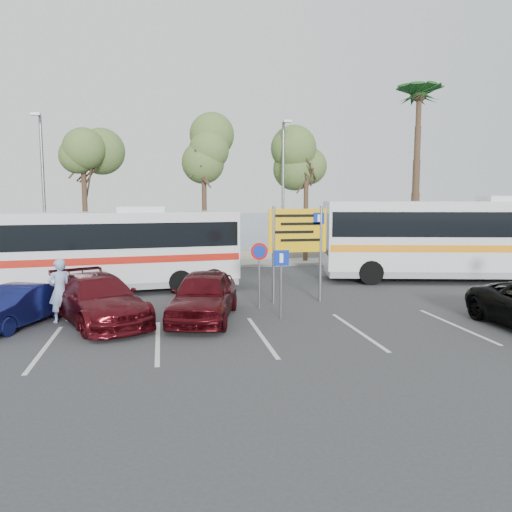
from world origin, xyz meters
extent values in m
plane|color=#323235|center=(0.00, 0.00, 0.00)|extent=(120.00, 120.00, 0.00)
cube|color=gray|center=(0.00, 14.00, 0.07)|extent=(44.00, 2.40, 0.15)
cube|color=gray|center=(0.00, 16.00, 0.30)|extent=(48.00, 0.80, 0.60)
plane|color=#3C5060|center=(0.00, 60.00, 0.01)|extent=(140.00, 140.00, 0.00)
cylinder|color=#382619|center=(-8.00, 14.00, 2.67)|extent=(0.28, 0.28, 5.04)
cylinder|color=#382619|center=(-1.50, 14.00, 2.95)|extent=(0.28, 0.28, 5.60)
cylinder|color=#382619|center=(4.50, 14.00, 2.74)|extent=(0.28, 0.28, 5.18)
cylinder|color=#382619|center=(11.50, 14.00, 5.15)|extent=(0.48, 0.48, 10.00)
cylinder|color=slate|center=(-10.00, 13.60, 4.15)|extent=(0.16, 0.16, 8.00)
cylinder|color=slate|center=(-10.00, 13.15, 8.10)|extent=(0.12, 0.90, 0.12)
cube|color=slate|center=(-10.00, 12.65, 8.05)|extent=(0.45, 0.25, 0.12)
cylinder|color=slate|center=(3.00, 13.60, 4.15)|extent=(0.16, 0.16, 8.00)
cylinder|color=slate|center=(3.00, 13.15, 8.10)|extent=(0.12, 0.90, 0.12)
cube|color=slate|center=(3.00, 12.65, 8.05)|extent=(0.45, 0.25, 0.12)
cylinder|color=slate|center=(0.10, 3.20, 1.80)|extent=(0.12, 0.12, 3.60)
cylinder|color=slate|center=(1.90, 3.20, 1.80)|extent=(0.12, 0.12, 3.60)
cube|color=#E1A90B|center=(1.00, 3.20, 2.70)|extent=(2.20, 0.06, 1.60)
cube|color=#0C2699|center=(1.80, 3.16, 3.15)|extent=(0.42, 0.01, 0.42)
cylinder|color=slate|center=(-0.60, 2.40, 1.10)|extent=(0.07, 0.07, 2.20)
cylinder|color=#B20C0C|center=(-0.60, 2.37, 2.05)|extent=(0.60, 0.03, 0.60)
cylinder|color=slate|center=(-0.20, 0.80, 1.10)|extent=(0.07, 0.07, 2.20)
cube|color=#0C2699|center=(-0.20, 0.78, 2.00)|extent=(0.50, 0.03, 0.50)
cube|color=silver|center=(-6.50, 6.50, 1.92)|extent=(11.57, 3.65, 2.80)
cube|color=black|center=(-6.50, 6.50, 2.42)|extent=(11.35, 3.67, 1.00)
cube|color=#B3190D|center=(-6.50, 6.50, 1.47)|extent=(11.46, 3.67, 0.28)
cube|color=gray|center=(-6.50, 6.50, 0.52)|extent=(11.46, 3.62, 0.52)
cube|color=silver|center=(-6.50, 6.50, 3.43)|extent=(2.05, 1.72, 0.23)
cube|color=silver|center=(9.92, 6.50, 2.16)|extent=(13.06, 5.42, 3.14)
cube|color=black|center=(9.92, 6.50, 2.72)|extent=(12.82, 5.40, 1.12)
cube|color=orange|center=(9.92, 6.50, 1.65)|extent=(12.95, 5.42, 0.32)
cube|color=gray|center=(9.92, 6.50, 0.59)|extent=(12.93, 5.36, 0.59)
cube|color=silver|center=(9.92, 6.50, 3.86)|extent=(2.45, 2.12, 0.26)
imported|color=#0E1244|center=(-8.33, 1.50, 0.62)|extent=(2.78, 3.98, 1.24)
imported|color=#510D14|center=(-5.93, 1.50, 0.74)|extent=(4.05, 5.53, 1.49)
imported|color=#45090F|center=(-2.64, 1.29, 0.79)|extent=(2.94, 4.93, 1.57)
imported|color=#8297BD|center=(-7.12, 1.79, 1.01)|extent=(0.88, 0.81, 2.01)
imported|color=#303849|center=(11.00, 6.50, 0.85)|extent=(0.82, 0.96, 1.70)
camera|label=1|loc=(-3.93, -14.54, 3.94)|focal=35.00mm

